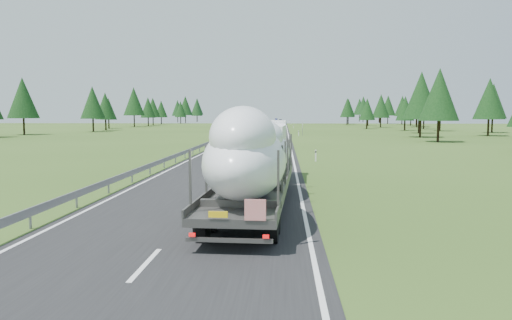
# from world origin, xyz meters

# --- Properties ---
(ground) EXTENTS (400.00, 400.00, 0.00)m
(ground) POSITION_xyz_m (0.00, 0.00, 0.00)
(ground) COLOR #304B19
(ground) RESTS_ON ground
(road_surface) EXTENTS (10.00, 400.00, 0.02)m
(road_surface) POSITION_xyz_m (0.00, 100.00, 0.01)
(road_surface) COLOR black
(road_surface) RESTS_ON ground
(guardrail) EXTENTS (0.10, 400.00, 0.76)m
(guardrail) POSITION_xyz_m (-5.30, 99.94, 0.60)
(guardrail) COLOR slate
(guardrail) RESTS_ON ground
(marker_posts) EXTENTS (0.13, 350.08, 1.00)m
(marker_posts) POSITION_xyz_m (6.50, 155.00, 0.54)
(marker_posts) COLOR silver
(marker_posts) RESTS_ON ground
(highway_sign) EXTENTS (0.08, 0.90, 2.60)m
(highway_sign) POSITION_xyz_m (7.20, 80.00, 1.81)
(highway_sign) COLOR slate
(highway_sign) RESTS_ON ground
(tree_line_right) EXTENTS (28.48, 287.58, 12.60)m
(tree_line_right) POSITION_xyz_m (39.88, 107.61, 6.78)
(tree_line_right) COLOR black
(tree_line_right) RESTS_ON ground
(tree_line_left) EXTENTS (14.28, 287.56, 12.58)m
(tree_line_left) POSITION_xyz_m (-42.40, 110.23, 7.06)
(tree_line_left) COLOR black
(tree_line_left) RESTS_ON ground
(boat_truck) EXTENTS (3.44, 19.82, 4.37)m
(boat_truck) POSITION_xyz_m (2.51, 9.68, 2.29)
(boat_truck) COLOR white
(boat_truck) RESTS_ON ground
(distant_van) EXTENTS (3.08, 5.98, 1.61)m
(distant_van) POSITION_xyz_m (-2.77, 99.17, 0.81)
(distant_van) COLOR white
(distant_van) RESTS_ON ground
(distant_car_dark) EXTENTS (2.04, 4.61, 1.54)m
(distant_car_dark) POSITION_xyz_m (2.08, 230.07, 0.77)
(distant_car_dark) COLOR black
(distant_car_dark) RESTS_ON ground
(distant_car_blue) EXTENTS (1.57, 4.18, 1.37)m
(distant_car_blue) POSITION_xyz_m (-0.86, 289.30, 0.68)
(distant_car_blue) COLOR #181E44
(distant_car_blue) RESTS_ON ground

